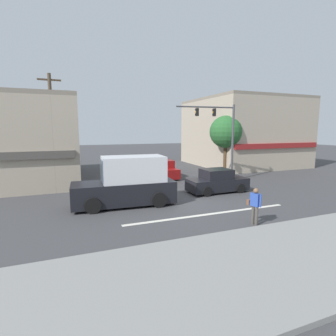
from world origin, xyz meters
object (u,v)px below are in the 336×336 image
object	(u,v)px
traffic_light_mast	(222,130)
sedan_waiting_far	(217,182)
utility_pole_near_left	(53,133)
street_tree	(226,132)
box_truck_approaching_near	(128,183)
sedan_crossing_rightbound	(162,170)
pedestrian_foreground_with_bag	(255,204)

from	to	relation	value
traffic_light_mast	sedan_waiting_far	size ratio (longest dim) A/B	1.51
utility_pole_near_left	traffic_light_mast	size ratio (longest dim) A/B	1.25
street_tree	utility_pole_near_left	size ratio (longest dim) A/B	0.72
utility_pole_near_left	box_truck_approaching_near	size ratio (longest dim) A/B	1.35
traffic_light_mast	sedan_crossing_rightbound	bearing A→B (deg)	140.25
street_tree	box_truck_approaching_near	world-z (taller)	street_tree
street_tree	traffic_light_mast	size ratio (longest dim) A/B	0.89
sedan_waiting_far	pedestrian_foreground_with_bag	bearing A→B (deg)	-106.64
sedan_waiting_far	box_truck_approaching_near	xyz separation A→B (m)	(-6.35, -0.85, 0.54)
street_tree	utility_pole_near_left	bearing A→B (deg)	-169.40
sedan_crossing_rightbound	pedestrian_foreground_with_bag	xyz separation A→B (m)	(-0.13, -12.34, 0.24)
pedestrian_foreground_with_bag	utility_pole_near_left	bearing A→B (deg)	131.23
traffic_light_mast	sedan_waiting_far	bearing A→B (deg)	-126.11
pedestrian_foreground_with_bag	sedan_crossing_rightbound	bearing A→B (deg)	89.41
street_tree	sedan_crossing_rightbound	bearing A→B (deg)	-179.23
traffic_light_mast	sedan_waiting_far	world-z (taller)	traffic_light_mast
pedestrian_foreground_with_bag	sedan_waiting_far	bearing A→B (deg)	73.36
sedan_crossing_rightbound	pedestrian_foreground_with_bag	bearing A→B (deg)	-90.59
utility_pole_near_left	pedestrian_foreground_with_bag	bearing A→B (deg)	-48.77
pedestrian_foreground_with_bag	box_truck_approaching_near	bearing A→B (deg)	131.80
street_tree	utility_pole_near_left	distance (m)	15.34
utility_pole_near_left	box_truck_approaching_near	world-z (taller)	utility_pole_near_left
traffic_light_mast	sedan_crossing_rightbound	xyz separation A→B (m)	(-3.93, 3.27, -3.46)
street_tree	sedan_waiting_far	bearing A→B (deg)	-127.00
street_tree	traffic_light_mast	distance (m)	4.25
street_tree	pedestrian_foreground_with_bag	xyz separation A→B (m)	(-6.66, -12.43, -3.02)
sedan_crossing_rightbound	pedestrian_foreground_with_bag	size ratio (longest dim) A/B	2.48
utility_pole_near_left	traffic_light_mast	bearing A→B (deg)	-2.45
traffic_light_mast	box_truck_approaching_near	size ratio (longest dim) A/B	1.09
street_tree	pedestrian_foreground_with_bag	size ratio (longest dim) A/B	3.32
traffic_light_mast	pedestrian_foreground_with_bag	distance (m)	10.45
street_tree	pedestrian_foreground_with_bag	distance (m)	14.42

